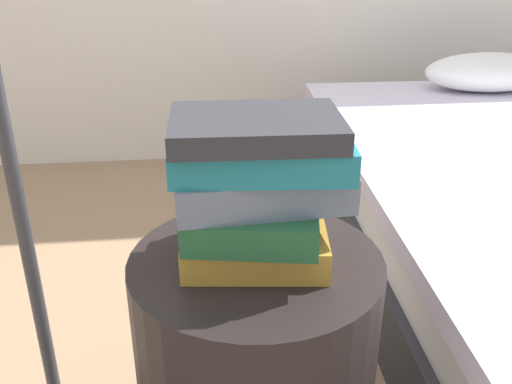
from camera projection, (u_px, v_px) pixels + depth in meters
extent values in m
ellipsoid|color=white|center=(489.00, 72.00, 2.46)|extent=(0.57, 0.30, 0.16)
cylinder|color=black|center=(256.00, 383.00, 1.15)|extent=(0.46, 0.46, 0.58)
cube|color=#B7842D|center=(256.00, 242.00, 1.02)|extent=(0.27, 0.22, 0.06)
cube|color=#1E512D|center=(253.00, 216.00, 0.99)|extent=(0.25, 0.24, 0.05)
cube|color=slate|center=(261.00, 184.00, 0.97)|extent=(0.30, 0.19, 0.06)
cube|color=#1E727F|center=(261.00, 153.00, 0.94)|extent=(0.30, 0.19, 0.05)
cube|color=#28282D|center=(257.00, 128.00, 0.91)|extent=(0.28, 0.20, 0.04)
cylinder|color=#333338|center=(13.00, 177.00, 1.12)|extent=(0.03, 0.03, 1.12)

